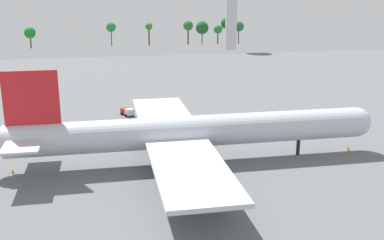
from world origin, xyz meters
TOP-DOWN VIEW (x-y plane):
  - ground_plane at (0.00, 0.00)m, footprint 285.95×285.95m
  - cargo_airplane at (-0.57, 0.00)m, footprint 71.49×59.29m
  - cargo_loader at (-10.06, 35.46)m, footprint 3.52×4.45m
  - catering_truck at (-14.74, 17.98)m, footprint 4.66×2.97m
  - safety_cone_nose at (32.17, 0.33)m, footprint 0.58×0.58m
  - safety_cone_tail at (-32.17, 0.58)m, footprint 0.53×0.53m
  - control_tower at (51.33, 158.31)m, footprint 11.52×11.52m
  - tree_line_backdrop at (26.58, 183.17)m, footprint 122.47×7.34m

SIDE VIEW (x-z plane):
  - ground_plane at x=0.00m, z-range 0.00..0.00m
  - safety_cone_tail at x=-32.17m, z-range 0.00..0.76m
  - safety_cone_nose at x=32.17m, z-range 0.00..0.83m
  - catering_truck at x=-14.74m, z-range 0.10..2.02m
  - cargo_loader at x=-10.06m, z-range 0.07..2.05m
  - cargo_airplane at x=-0.57m, z-range -3.20..15.10m
  - tree_line_backdrop at x=26.58m, z-range 2.39..17.54m
  - control_tower at x=51.33m, z-range 3.29..39.12m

